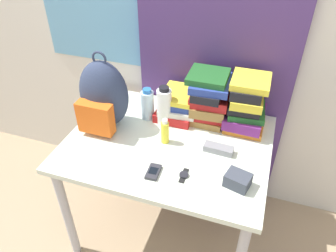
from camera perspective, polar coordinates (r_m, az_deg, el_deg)
wall_back at (r=1.92m, az=4.87°, el=18.69°), size 6.00×0.06×2.50m
curtain_blue at (r=1.85m, az=8.75°, el=17.60°), size 0.91×0.04×2.50m
desk at (r=1.81m, az=0.00°, el=-4.86°), size 1.07×0.82×0.73m
backpack at (r=1.80m, az=-11.22°, el=5.05°), size 0.28×0.24×0.44m
book_stack_left at (r=1.92m, az=1.95°, el=3.90°), size 0.24×0.29×0.15m
book_stack_center at (r=1.84m, az=7.14°, el=4.97°), size 0.24×0.28×0.30m
book_stack_right at (r=1.82m, az=13.49°, el=3.75°), size 0.22×0.27×0.31m
water_bottle at (r=1.88m, az=-3.59°, el=3.75°), size 0.07×0.07×0.19m
sports_bottle at (r=1.82m, az=-0.67°, el=3.48°), size 0.08×0.08×0.23m
sunscreen_bottle at (r=1.71m, az=-0.53°, el=-1.02°), size 0.04×0.04×0.14m
cell_phone at (r=1.57m, az=-2.57°, el=-7.99°), size 0.06×0.10×0.02m
sunglasses_case at (r=1.70m, az=8.80°, el=-3.97°), size 0.15×0.06×0.04m
camera_pouch at (r=1.53m, az=12.05°, el=-9.21°), size 0.13×0.11×0.07m
wristwatch at (r=1.56m, az=2.78°, el=-8.55°), size 0.04×0.10×0.01m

